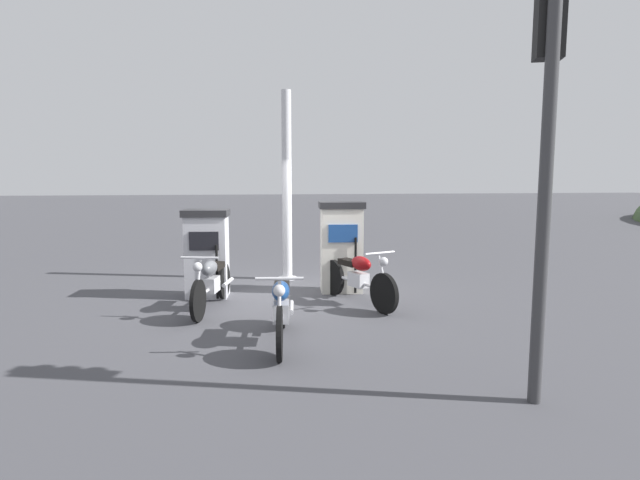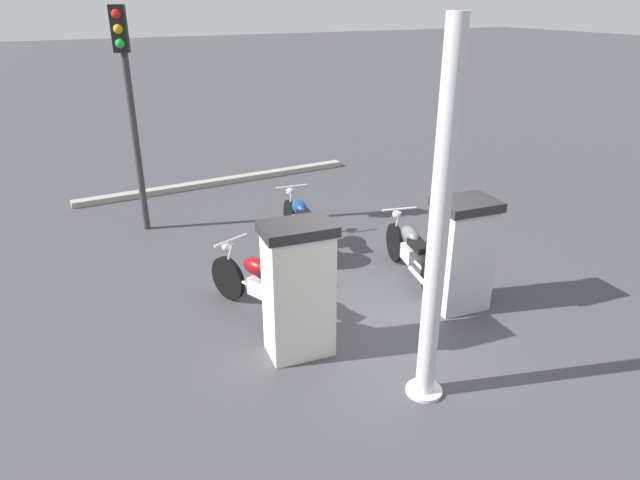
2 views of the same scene
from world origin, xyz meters
name	(u,v)px [view 1 (image 1 of 2)]	position (x,y,z in m)	size (l,w,h in m)	color
ground_plane	(277,295)	(0.00, 0.00, 0.00)	(120.00, 120.00, 0.00)	#424247
fuel_pump_near	(207,253)	(-0.12, -1.22, 0.79)	(0.72, 0.84, 1.56)	silver
fuel_pump_far	(341,246)	(-0.12, 1.22, 0.85)	(0.66, 0.88, 1.67)	silver
motorcycle_near_pump	(212,281)	(0.83, -1.10, 0.47)	(2.02, 0.75, 0.95)	black
motorcycle_far_pump	(358,277)	(0.85, 1.29, 0.46)	(2.01, 0.91, 0.96)	black
motorcycle_extra	(281,307)	(2.66, -0.14, 0.47)	(1.95, 0.58, 0.96)	black
roadside_traffic_light	(547,117)	(4.68, 2.07, 2.63)	(0.40, 0.29, 3.87)	#38383A
canopy_support_pole	(287,190)	(-1.45, 0.34, 1.86)	(0.40, 0.40, 3.87)	silver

